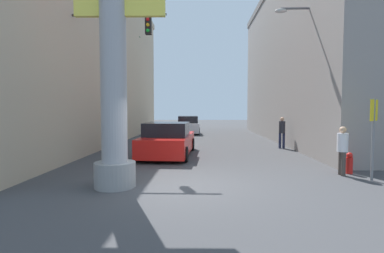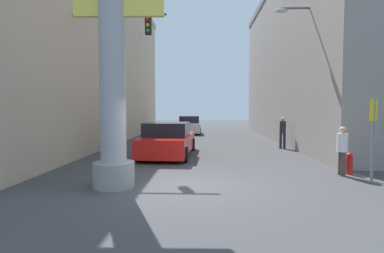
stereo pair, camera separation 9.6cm
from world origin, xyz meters
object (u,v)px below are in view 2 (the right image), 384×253
object	(u,v)px
neon_sign_pole	(112,27)
crossing_sign	(373,127)
traffic_light_mast	(83,58)
car_far	(189,125)
palm_tree_far_left	(128,66)
pedestrian_mid_right	(283,130)
fire_hydrant	(349,163)
palm_tree_near_left	(36,11)
car_lead	(168,141)
street_lamp	(315,65)
pedestrian_by_sign	(342,147)

from	to	relation	value
neon_sign_pole	crossing_sign	distance (m)	8.10
traffic_light_mast	car_far	size ratio (longest dim) A/B	1.31
car_far	palm_tree_far_left	xyz separation A→B (m)	(-5.21, -0.94, 5.14)
neon_sign_pole	traffic_light_mast	xyz separation A→B (m)	(-2.49, 4.16, -0.10)
pedestrian_mid_right	car_far	bearing A→B (deg)	119.49
neon_sign_pole	fire_hydrant	bearing A→B (deg)	14.93
neon_sign_pole	pedestrian_mid_right	distance (m)	11.36
traffic_light_mast	palm_tree_near_left	world-z (taller)	palm_tree_near_left
traffic_light_mast	fire_hydrant	size ratio (longest dim) A/B	8.48
car_far	pedestrian_mid_right	distance (m)	11.56
crossing_sign	car_lead	distance (m)	8.25
traffic_light_mast	car_lead	xyz separation A→B (m)	(3.32, 1.52, -3.58)
street_lamp	car_lead	xyz separation A→B (m)	(-6.78, -0.28, -3.48)
palm_tree_near_left	traffic_light_mast	bearing A→B (deg)	27.48
street_lamp	traffic_light_mast	size ratio (longest dim) A/B	1.13
street_lamp	fire_hydrant	xyz separation A→B (m)	(-0.25, -4.01, -3.83)
palm_tree_far_left	pedestrian_by_sign	xyz separation A→B (m)	(11.08, -15.85, -4.94)
palm_tree_near_left	pedestrian_mid_right	bearing A→B (deg)	25.11
traffic_light_mast	pedestrian_mid_right	distance (m)	10.76
palm_tree_far_left	pedestrian_mid_right	xyz separation A→B (m)	(10.90, -9.11, -4.87)
palm_tree_far_left	pedestrian_by_sign	world-z (taller)	palm_tree_far_left
car_far	car_lead	bearing A→B (deg)	-91.35
palm_tree_near_left	palm_tree_far_left	distance (m)	14.18
car_far	pedestrian_by_sign	world-z (taller)	pedestrian_by_sign
pedestrian_mid_right	pedestrian_by_sign	bearing A→B (deg)	-88.51
fire_hydrant	traffic_light_mast	bearing A→B (deg)	167.40
crossing_sign	car_lead	world-z (taller)	crossing_sign
neon_sign_pole	street_lamp	size ratio (longest dim) A/B	1.39
neon_sign_pole	palm_tree_near_left	bearing A→B (deg)	139.80
car_lead	fire_hydrant	size ratio (longest dim) A/B	7.05
traffic_light_mast	car_lead	bearing A→B (deg)	24.65
neon_sign_pole	car_lead	size ratio (longest dim) A/B	1.89
traffic_light_mast	car_lead	world-z (taller)	traffic_light_mast
palm_tree_far_left	pedestrian_mid_right	size ratio (longest dim) A/B	5.17
car_lead	palm_tree_far_left	size ratio (longest dim) A/B	0.57
traffic_light_mast	pedestrian_mid_right	size ratio (longest dim) A/B	3.54
car_lead	street_lamp	bearing A→B (deg)	2.41
crossing_sign	traffic_light_mast	world-z (taller)	traffic_light_mast
palm_tree_far_left	palm_tree_near_left	bearing A→B (deg)	-89.64
palm_tree_near_left	palm_tree_far_left	xyz separation A→B (m)	(-0.09, 14.18, -0.06)
traffic_light_mast	pedestrian_mid_right	bearing A→B (deg)	24.71
pedestrian_by_sign	car_lead	bearing A→B (deg)	147.21
crossing_sign	neon_sign_pole	bearing A→B (deg)	-172.57
street_lamp	car_lead	distance (m)	7.62
palm_tree_near_left	palm_tree_far_left	bearing A→B (deg)	90.36
palm_tree_far_left	fire_hydrant	bearing A→B (deg)	-53.75
pedestrian_by_sign	fire_hydrant	xyz separation A→B (m)	(0.36, 0.25, -0.58)
pedestrian_mid_right	fire_hydrant	bearing A→B (deg)	-85.29
neon_sign_pole	fire_hydrant	size ratio (longest dim) A/B	13.32
traffic_light_mast	palm_tree_near_left	bearing A→B (deg)	-152.52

